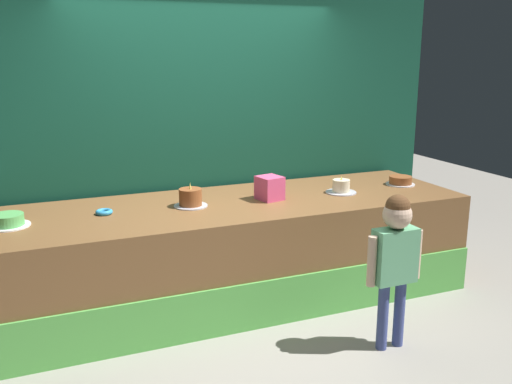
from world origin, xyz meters
The scene contains 10 objects.
ground_plane centered at (0.00, 0.00, 0.00)m, with size 12.00×12.00×0.00m, color gray.
stage_platform centered at (0.00, 0.60, 0.43)m, with size 4.01×1.23×0.86m.
curtain_backdrop centered at (0.00, 1.31, 1.51)m, with size 4.73×0.08×3.02m, color #144C38.
child_figure centered at (0.77, -0.62, 0.73)m, with size 0.44×0.20×1.14m.
pink_box centered at (0.34, 0.57, 0.96)m, with size 0.19×0.20×0.20m, color #E34E80.
donut centered at (-1.02, 0.65, 0.87)m, with size 0.13×0.13×0.04m, color #3399D8.
cake_far_left centered at (-1.71, 0.59, 0.90)m, with size 0.31×0.31×0.09m.
cake_center_left centered at (-0.34, 0.61, 0.93)m, with size 0.27×0.27×0.20m.
cake_center_right centered at (1.02, 0.54, 0.91)m, with size 0.27×0.27×0.15m.
cake_far_right centered at (1.71, 0.60, 0.89)m, with size 0.27×0.27×0.08m.
Camera 1 is at (-1.54, -3.65, 2.07)m, focal length 39.44 mm.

